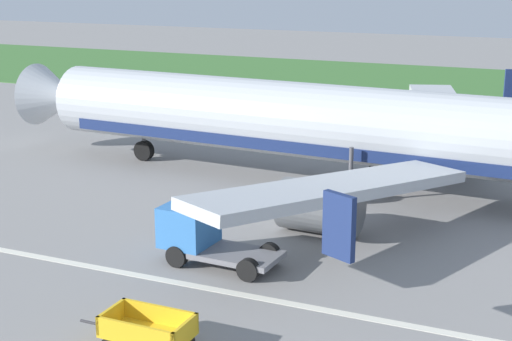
# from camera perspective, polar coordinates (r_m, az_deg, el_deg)

# --- Properties ---
(grass_strip) EXTENTS (220.00, 28.00, 0.06)m
(grass_strip) POSITION_cam_1_polar(r_m,az_deg,el_deg) (70.38, 16.85, 5.84)
(grass_strip) COLOR #3D7033
(grass_strip) RESTS_ON ground
(apron_stripe) EXTENTS (120.00, 0.36, 0.01)m
(apron_stripe) POSITION_cam_1_polar(r_m,az_deg,el_deg) (24.95, 1.88, -9.80)
(apron_stripe) COLOR silver
(apron_stripe) RESTS_ON ground
(airplane) EXTENTS (37.64, 30.25, 11.34)m
(airplane) POSITION_cam_1_polar(r_m,az_deg,el_deg) (37.02, 6.23, 3.36)
(airplane) COLOR #B2B7BC
(airplane) RESTS_ON ground
(baggage_cart_fourth_in_row) EXTENTS (3.55, 1.40, 1.07)m
(baggage_cart_fourth_in_row) POSITION_cam_1_polar(r_m,az_deg,el_deg) (22.06, -8.13, -11.73)
(baggage_cart_fourth_in_row) COLOR gold
(baggage_cart_fourth_in_row) RESTS_ON ground
(service_truck_beside_carts) EXTENTS (4.46, 2.17, 2.10)m
(service_truck_beside_carts) POSITION_cam_1_polar(r_m,az_deg,el_deg) (27.90, -4.17, -4.66)
(service_truck_beside_carts) COLOR slate
(service_truck_beside_carts) RESTS_ON ground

